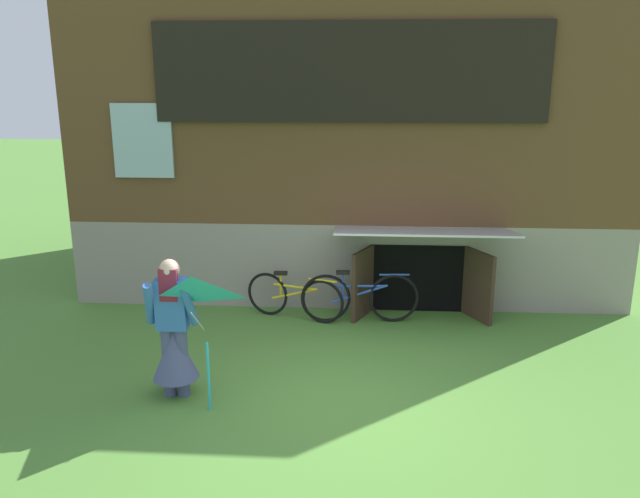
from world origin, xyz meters
The scene contains 6 objects.
ground_plane centered at (0.00, 0.00, 0.00)m, with size 60.00×60.00×0.00m, color #4C7F33.
log_house centered at (0.00, 5.30, 2.77)m, with size 8.68×5.72×5.55m.
person centered at (-1.88, 0.06, 0.68)m, with size 0.61×0.52×1.62m.
kite centered at (-1.50, -0.43, 1.24)m, with size 0.77×0.80×1.49m.
bicycle_blue centered at (0.19, 2.46, 0.38)m, with size 1.74×0.16×0.79m.
bicycle_yellow centered at (-0.78, 2.52, 0.35)m, with size 1.50×0.55×0.72m.
Camera 1 is at (0.17, -6.42, 3.53)m, focal length 35.72 mm.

